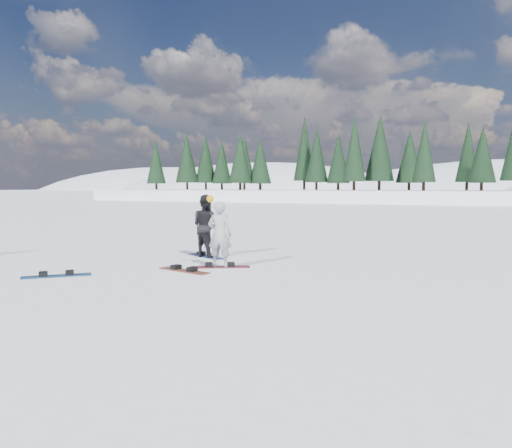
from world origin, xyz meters
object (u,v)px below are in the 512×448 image
(snowboard_loose_a, at_px, (57,276))
(snowboard_loose_b, at_px, (184,271))
(snowboarder_woman, at_px, (220,234))
(snowboarder_man, at_px, (206,226))

(snowboard_loose_a, xyz_separation_m, snowboard_loose_b, (2.28, 1.77, 0.00))
(snowboard_loose_a, height_order, snowboard_loose_b, same)
(snowboard_loose_a, relative_size, snowboard_loose_b, 1.00)
(snowboarder_woman, xyz_separation_m, snowboard_loose_a, (-2.83, -2.60, -0.84))
(snowboard_loose_a, bearing_deg, snowboard_loose_b, -4.91)
(snowboarder_man, xyz_separation_m, snowboard_loose_a, (-1.57, -4.15, -0.89))
(snowboarder_woman, xyz_separation_m, snowboarder_man, (-1.26, 1.55, 0.05))
(snowboarder_woman, distance_m, snowboard_loose_a, 3.93)
(snowboard_loose_a, bearing_deg, snowboarder_woman, -0.16)
(snowboarder_man, distance_m, snowboard_loose_a, 4.53)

